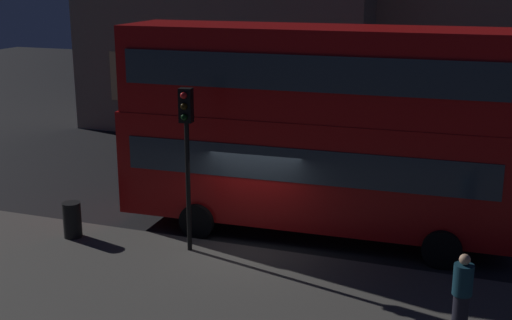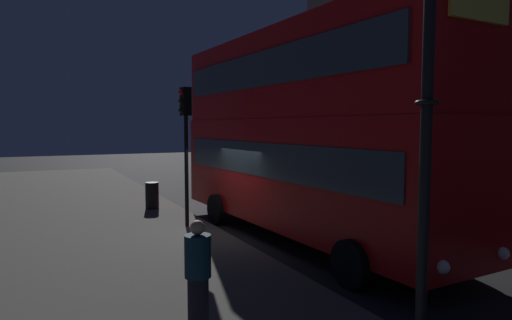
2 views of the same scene
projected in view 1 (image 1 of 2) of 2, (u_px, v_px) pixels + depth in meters
The scene contains 5 objects.
ground_plane at pixel (255, 245), 18.37m from camera, with size 80.00×80.00×0.00m, color black.
double_decker_bus at pixel (314, 123), 18.35m from camera, with size 10.79×3.19×5.71m.
traffic_light_near_kerb at pixel (187, 136), 16.91m from camera, with size 0.35×0.38×4.22m.
pedestrian at pixel (462, 294), 13.38m from camera, with size 0.39×0.39×1.69m.
litter_bin at pixel (72, 220), 18.47m from camera, with size 0.49×0.49×0.98m, color black.
Camera 1 is at (5.93, -16.06, 7.03)m, focal length 48.01 mm.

